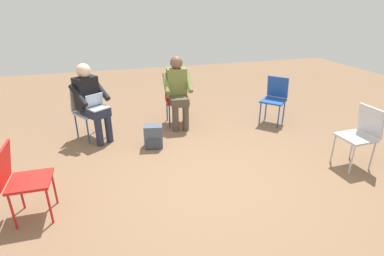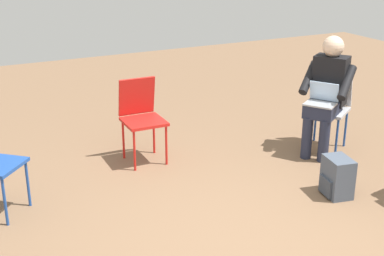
% 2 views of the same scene
% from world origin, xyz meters
% --- Properties ---
extents(ground_plane, '(14.00, 14.00, 0.00)m').
position_xyz_m(ground_plane, '(0.00, 0.00, 0.00)').
color(ground_plane, brown).
extents(chair_northwest, '(0.57, 0.58, 0.85)m').
position_xyz_m(chair_northwest, '(-1.46, 1.90, 0.50)').
color(chair_northwest, '#B7B7BC').
rests_on(chair_northwest, ground).
extents(chair_north, '(0.43, 0.47, 0.85)m').
position_xyz_m(chair_north, '(0.10, 2.12, 0.50)').
color(chair_north, red).
rests_on(chair_north, ground).
extents(chair_northeast, '(0.59, 0.58, 0.85)m').
position_xyz_m(chair_northeast, '(1.83, 1.60, 0.50)').
color(chair_northeast, '#1E4799').
rests_on(chair_northeast, ground).
extents(chair_west, '(0.44, 0.41, 0.85)m').
position_xyz_m(chair_west, '(-2.03, -0.06, 0.50)').
color(chair_west, red).
rests_on(chair_west, ground).
extents(chair_east, '(0.45, 0.41, 0.85)m').
position_xyz_m(chair_east, '(2.10, -0.13, 0.50)').
color(chair_east, '#B7B7BC').
rests_on(chair_east, ground).
extents(person_with_laptop, '(0.63, 0.64, 1.24)m').
position_xyz_m(person_with_laptop, '(-1.37, 1.76, 0.69)').
color(person_with_laptop, '#23283D').
rests_on(person_with_laptop, ground).
extents(person_in_olive, '(0.52, 0.54, 1.24)m').
position_xyz_m(person_in_olive, '(0.09, 1.95, 0.69)').
color(person_in_olive, '#4C4233').
rests_on(person_in_olive, ground).
extents(backpack_near_laptop_user, '(0.31, 0.28, 0.36)m').
position_xyz_m(backpack_near_laptop_user, '(-0.49, 1.21, 0.16)').
color(backpack_near_laptop_user, '#475160').
rests_on(backpack_near_laptop_user, ground).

